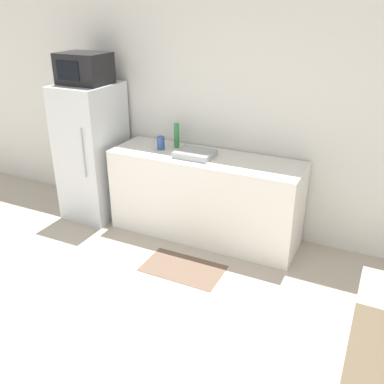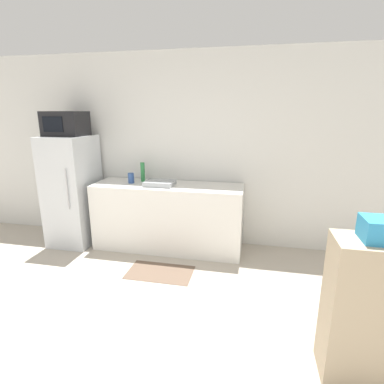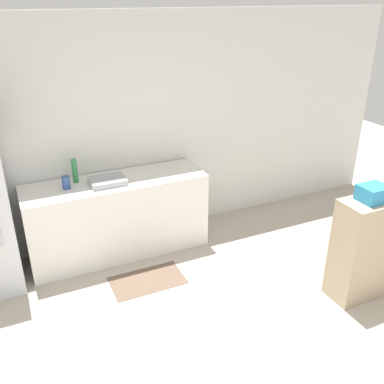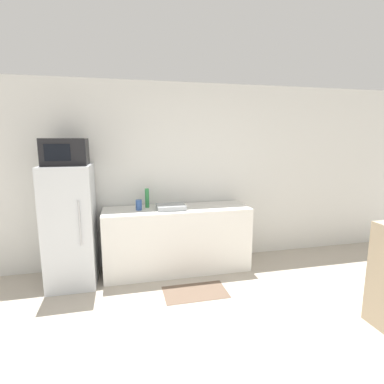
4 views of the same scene
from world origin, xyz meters
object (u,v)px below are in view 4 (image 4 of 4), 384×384
Objects in this scene: bottle_tall at (147,198)px; microwave at (65,152)px; bottle_short at (139,205)px; refrigerator at (71,225)px.

microwave is at bearing -168.57° from bottle_tall.
bottle_short is (-0.12, -0.13, -0.06)m from bottle_tall.
microwave is 1.19m from bottle_tall.
bottle_short is at bearing 4.65° from refrigerator.
bottle_tall is (0.97, 0.20, -0.65)m from microwave.
microwave reaches higher than bottle_tall.
bottle_tall is 0.19m from bottle_short.
bottle_short is at bearing 4.73° from microwave.
bottle_tall is at bearing 11.43° from microwave.
bottle_tall is at bearing 46.23° from bottle_short.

